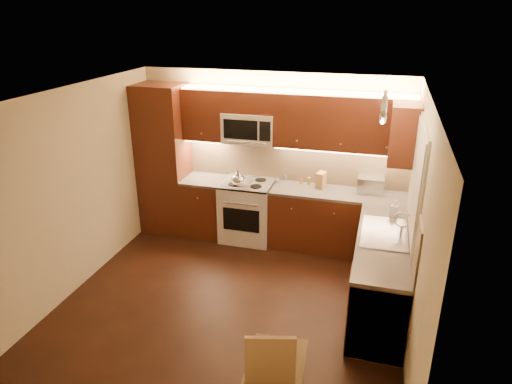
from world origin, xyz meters
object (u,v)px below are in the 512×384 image
(sink, at_px, (385,228))
(kettle, at_px, (238,178))
(soap_bottle, at_px, (394,208))
(dining_chair, at_px, (270,367))
(stove, at_px, (248,211))
(toaster_oven, at_px, (371,184))
(microwave, at_px, (250,128))
(knife_block, at_px, (321,180))

(sink, height_order, kettle, kettle)
(soap_bottle, height_order, dining_chair, soap_bottle)
(stove, xyz_separation_m, toaster_oven, (1.78, 0.17, 0.55))
(kettle, relative_size, dining_chair, 0.25)
(toaster_oven, bearing_deg, soap_bottle, -67.72)
(microwave, bearing_deg, knife_block, -0.01)
(sink, distance_m, soap_bottle, 0.54)
(stove, bearing_deg, toaster_oven, 5.33)
(toaster_oven, bearing_deg, knife_block, -178.25)
(microwave, bearing_deg, sink, -32.21)
(knife_block, relative_size, soap_bottle, 1.10)
(stove, distance_m, knife_block, 1.22)
(toaster_oven, xyz_separation_m, soap_bottle, (0.32, -0.76, -0.01))
(soap_bottle, bearing_deg, dining_chair, -100.11)
(stove, relative_size, knife_block, 3.93)
(stove, xyz_separation_m, sink, (2.00, -1.12, 0.52))
(microwave, relative_size, toaster_oven, 2.05)
(stove, height_order, microwave, microwave)
(kettle, xyz_separation_m, toaster_oven, (1.87, 0.32, -0.02))
(kettle, bearing_deg, dining_chair, -91.40)
(sink, distance_m, kettle, 2.31)
(stove, bearing_deg, dining_chair, -70.04)
(kettle, distance_m, knife_block, 1.20)
(knife_block, bearing_deg, microwave, -167.42)
(microwave, bearing_deg, dining_chair, -70.81)
(sink, xyz_separation_m, kettle, (-2.10, 0.97, 0.06))
(toaster_oven, height_order, knife_block, knife_block)
(dining_chair, bearing_deg, toaster_oven, 63.86)
(microwave, relative_size, kettle, 3.30)
(stove, bearing_deg, sink, -29.36)
(stove, distance_m, kettle, 0.60)
(stove, relative_size, microwave, 1.21)
(kettle, height_order, toaster_oven, kettle)
(stove, height_order, knife_block, knife_block)
(knife_block, bearing_deg, sink, -41.05)
(knife_block, bearing_deg, dining_chair, -76.43)
(dining_chair, bearing_deg, stove, 95.01)
(microwave, height_order, dining_chair, microwave)
(microwave, bearing_deg, toaster_oven, 0.99)
(kettle, height_order, soap_bottle, kettle)
(kettle, xyz_separation_m, soap_bottle, (2.20, -0.44, -0.03))
(knife_block, xyz_separation_m, soap_bottle, (1.03, -0.73, -0.01))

